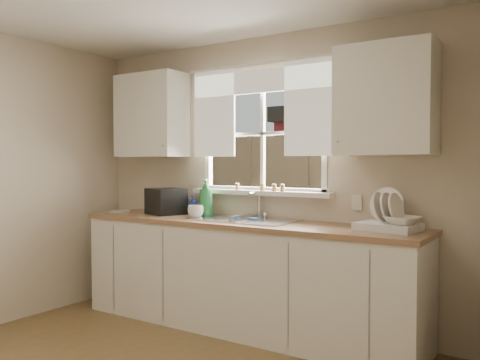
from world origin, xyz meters
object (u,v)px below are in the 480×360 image
Objects in this scene: cup at (196,212)px; black_appliance at (166,201)px; soap_bottle_a at (206,197)px; dish_rack at (388,221)px.

black_appliance reaches higher than cup.
soap_bottle_a is 0.19m from cup.
black_appliance is at bearing 145.70° from cup.
dish_rack is 1.31× the size of soap_bottle_a.
cup is at bearing -86.74° from soap_bottle_a.
dish_rack is 1.66m from cup.
black_appliance is (-0.43, 0.09, 0.07)m from cup.
black_appliance is at bearing -169.29° from soap_bottle_a.
cup is (-0.00, -0.15, -0.12)m from soap_bottle_a.
dish_rack is 1.66m from soap_bottle_a.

